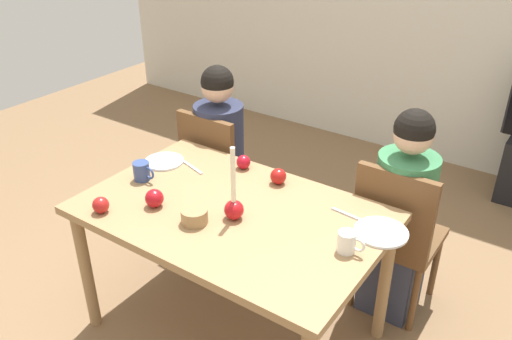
{
  "coord_description": "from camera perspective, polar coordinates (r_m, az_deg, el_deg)",
  "views": [
    {
      "loc": [
        1.25,
        -1.62,
        2.07
      ],
      "look_at": [
        0.0,
        0.2,
        0.87
      ],
      "focal_mm": 36.75,
      "sensor_mm": 36.0,
      "label": 1
    }
  ],
  "objects": [
    {
      "name": "candle_centerpiece",
      "position": [
        2.34,
        -2.43,
        -3.8
      ],
      "size": [
        0.09,
        0.09,
        0.36
      ],
      "color": "red",
      "rests_on": "dining_table"
    },
    {
      "name": "plate_right",
      "position": [
        2.34,
        13.46,
        -6.59
      ],
      "size": [
        0.23,
        0.23,
        0.01
      ],
      "primitive_type": "cylinder",
      "color": "silver",
      "rests_on": "dining_table"
    },
    {
      "name": "chair_right",
      "position": [
        2.8,
        15.03,
        -6.48
      ],
      "size": [
        0.4,
        0.4,
        0.9
      ],
      "color": "brown",
      "rests_on": "ground"
    },
    {
      "name": "ground_plane",
      "position": [
        2.91,
        -2.34,
        -16.82
      ],
      "size": [
        7.68,
        7.68,
        0.0
      ],
      "primitive_type": "plane",
      "color": "brown"
    },
    {
      "name": "person_left_child",
      "position": [
        3.27,
        -3.93,
        1.16
      ],
      "size": [
        0.3,
        0.3,
        1.17
      ],
      "color": "#33384C",
      "rests_on": "ground"
    },
    {
      "name": "fork_left",
      "position": [
        2.8,
        -6.93,
        0.28
      ],
      "size": [
        0.18,
        0.07,
        0.01
      ],
      "primitive_type": "cube",
      "rotation": [
        0.0,
        0.0,
        -0.29
      ],
      "color": "silver",
      "rests_on": "dining_table"
    },
    {
      "name": "plate_left",
      "position": [
        2.88,
        -9.97,
        0.93
      ],
      "size": [
        0.21,
        0.21,
        0.01
      ],
      "primitive_type": "cylinder",
      "color": "silver",
      "rests_on": "dining_table"
    },
    {
      "name": "apple_by_right_mug",
      "position": [
        2.76,
        -1.38,
        0.88
      ],
      "size": [
        0.08,
        0.08,
        0.08
      ],
      "primitive_type": "sphere",
      "color": "#B2101F",
      "rests_on": "dining_table"
    },
    {
      "name": "chair_left",
      "position": [
        3.27,
        -4.24,
        0.05
      ],
      "size": [
        0.4,
        0.4,
        0.9
      ],
      "color": "brown",
      "rests_on": "ground"
    },
    {
      "name": "mug_left",
      "position": [
        2.71,
        -12.3,
        -0.13
      ],
      "size": [
        0.13,
        0.08,
        0.1
      ],
      "color": "#33477F",
      "rests_on": "dining_table"
    },
    {
      "name": "apple_far_edge",
      "position": [
        2.5,
        -16.55,
        -3.67
      ],
      "size": [
        0.08,
        0.08,
        0.08
      ],
      "primitive_type": "sphere",
      "color": "#AF1D1B",
      "rests_on": "dining_table"
    },
    {
      "name": "apple_near_candle",
      "position": [
        2.48,
        -11.01,
        -3.04
      ],
      "size": [
        0.09,
        0.09,
        0.09
      ],
      "primitive_type": "sphere",
      "color": "#AA121A",
      "rests_on": "dining_table"
    },
    {
      "name": "bowl_walnuts",
      "position": [
        2.34,
        -6.72,
        -5.0
      ],
      "size": [
        0.12,
        0.12,
        0.07
      ],
      "primitive_type": "cylinder",
      "color": "#99754C",
      "rests_on": "dining_table"
    },
    {
      "name": "person_right_child",
      "position": [
        2.79,
        15.42,
        -5.18
      ],
      "size": [
        0.3,
        0.3,
        1.17
      ],
      "color": "#33384C",
      "rests_on": "ground"
    },
    {
      "name": "apple_by_left_plate",
      "position": [
        2.62,
        2.44,
        -0.69
      ],
      "size": [
        0.08,
        0.08,
        0.08
      ],
      "primitive_type": "sphere",
      "color": "#AB1814",
      "rests_on": "dining_table"
    },
    {
      "name": "dining_table",
      "position": [
        2.48,
        -2.64,
        -5.95
      ],
      "size": [
        1.4,
        0.9,
        0.75
      ],
      "color": "#99754C",
      "rests_on": "ground"
    },
    {
      "name": "fork_right",
      "position": [
        2.43,
        10.06,
        -4.85
      ],
      "size": [
        0.18,
        0.03,
        0.01
      ],
      "primitive_type": "cube",
      "rotation": [
        0.0,
        0.0,
        -0.11
      ],
      "color": "silver",
      "rests_on": "dining_table"
    },
    {
      "name": "mug_right",
      "position": [
        2.18,
        9.93,
        -7.74
      ],
      "size": [
        0.12,
        0.08,
        0.09
      ],
      "color": "white",
      "rests_on": "dining_table"
    }
  ]
}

